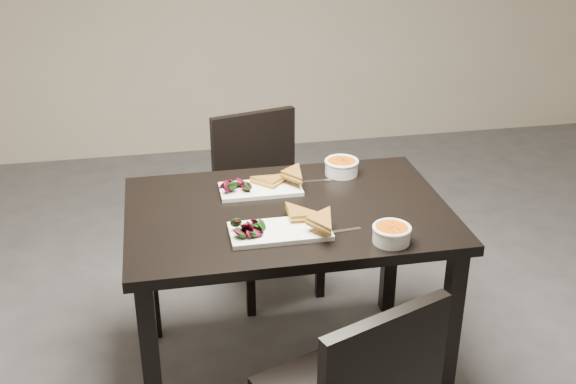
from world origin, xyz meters
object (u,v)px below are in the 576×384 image
object	(u,v)px
soup_bowl_near	(392,233)
soup_bowl_far	(342,166)
plate_far	(260,189)
table	(288,232)
chair_far	(263,192)
plate_near	(280,231)

from	to	relation	value
soup_bowl_near	soup_bowl_far	distance (m)	0.58
soup_bowl_near	soup_bowl_far	bearing A→B (deg)	92.05
plate_far	soup_bowl_far	world-z (taller)	soup_bowl_far
table	plate_far	xyz separation A→B (m)	(-0.08, 0.17, 0.11)
chair_far	plate_near	size ratio (longest dim) A/B	2.42
plate_far	soup_bowl_far	xyz separation A→B (m)	(0.35, 0.10, 0.03)
soup_bowl_near	soup_bowl_far	world-z (taller)	soup_bowl_far
soup_bowl_near	table	bearing A→B (deg)	133.92
plate_far	soup_bowl_near	bearing A→B (deg)	-52.17
plate_far	plate_near	bearing A→B (deg)	-87.93
soup_bowl_far	plate_near	bearing A→B (deg)	-127.06
chair_far	soup_bowl_near	bearing A→B (deg)	-88.60
chair_far	soup_bowl_near	size ratio (longest dim) A/B	6.36
soup_bowl_near	plate_far	distance (m)	0.61
chair_far	soup_bowl_far	size ratio (longest dim) A/B	6.00
chair_far	plate_near	world-z (taller)	chair_far
chair_far	table	bearing A→B (deg)	-105.42
table	plate_far	bearing A→B (deg)	113.85
table	chair_far	distance (m)	0.73
chair_far	plate_near	bearing A→B (deg)	-109.22
table	plate_near	xyz separation A→B (m)	(-0.06, -0.18, 0.11)
plate_near	plate_far	bearing A→B (deg)	92.07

